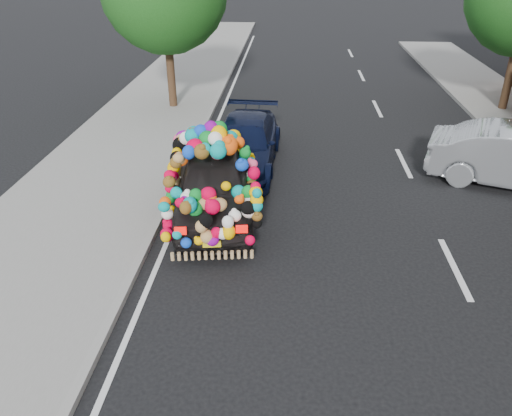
% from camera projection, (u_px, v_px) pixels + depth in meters
% --- Properties ---
extents(ground, '(100.00, 100.00, 0.00)m').
position_uv_depth(ground, '(263.00, 261.00, 9.59)').
color(ground, black).
rests_on(ground, ground).
extents(sidewalk, '(4.00, 60.00, 0.12)m').
position_uv_depth(sidewalk, '(46.00, 250.00, 9.82)').
color(sidewalk, gray).
rests_on(sidewalk, ground).
extents(kerb, '(0.15, 60.00, 0.13)m').
position_uv_depth(kerb, '(143.00, 253.00, 9.70)').
color(kerb, gray).
rests_on(kerb, ground).
extents(lane_markings, '(6.00, 50.00, 0.01)m').
position_uv_depth(lane_markings, '(454.00, 268.00, 9.37)').
color(lane_markings, silver).
rests_on(lane_markings, ground).
extents(plush_art_car, '(2.52, 4.50, 2.04)m').
position_uv_depth(plush_art_car, '(213.00, 171.00, 10.76)').
color(plush_art_car, black).
rests_on(plush_art_car, ground).
extents(navy_sedan, '(1.96, 4.42, 1.26)m').
position_uv_depth(navy_sedan, '(244.00, 144.00, 13.28)').
color(navy_sedan, black).
rests_on(navy_sedan, ground).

